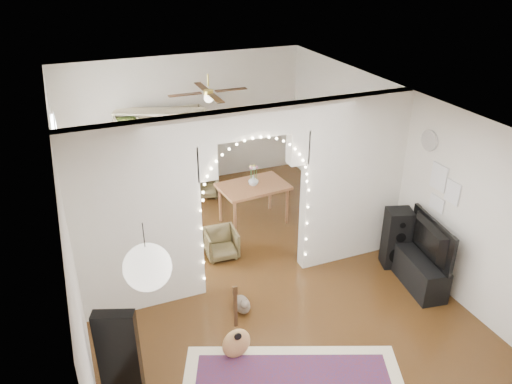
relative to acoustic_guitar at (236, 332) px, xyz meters
name	(u,v)px	position (x,y,z in m)	size (l,w,h in m)	color
floor	(254,276)	(0.82, 1.47, -0.40)	(7.50, 7.50, 0.00)	black
ceiling	(253,108)	(0.82, 1.47, 2.30)	(5.00, 7.50, 0.02)	white
wall_back	(185,121)	(0.82, 5.22, 0.95)	(5.00, 0.02, 2.70)	silver
wall_left	(69,234)	(-1.68, 1.47, 0.95)	(0.02, 7.50, 2.70)	silver
wall_right	(398,172)	(3.32, 1.47, 0.95)	(0.02, 7.50, 2.70)	silver
divider_wall	(253,195)	(0.82, 1.47, 1.02)	(5.00, 0.20, 2.70)	silver
fairy_lights	(257,190)	(0.82, 1.34, 1.15)	(1.64, 0.04, 1.60)	#FFEABF
window	(62,169)	(-1.65, 3.27, 1.10)	(0.04, 1.20, 1.40)	white
wall_clock	(430,140)	(3.30, 0.87, 1.70)	(0.31, 0.31, 0.03)	white
picture_frames	(442,190)	(3.30, 0.47, 1.10)	(0.02, 0.50, 0.70)	white
paper_lantern	(147,267)	(-1.08, -0.93, 1.85)	(0.40, 0.40, 0.40)	white
ceiling_fan	(208,92)	(0.82, 3.47, 2.00)	(1.10, 1.10, 0.30)	gold
guitar_case	(119,356)	(-1.38, -0.05, 0.19)	(0.45, 0.15, 1.17)	black
acoustic_guitar	(236,332)	(0.00, 0.00, 0.00)	(0.37, 0.14, 0.92)	tan
tabby_cat	(242,304)	(0.37, 0.77, -0.27)	(0.24, 0.49, 0.32)	brown
floor_speaker	(397,238)	(3.02, 0.93, 0.09)	(0.46, 0.43, 0.98)	black
media_console	(420,272)	(3.02, 0.33, -0.15)	(0.40, 1.00, 0.50)	black
tv	(425,240)	(3.02, 0.33, 0.41)	(1.07, 0.14, 0.62)	black
bookcase	(163,153)	(0.23, 4.82, 0.48)	(1.72, 0.44, 1.76)	beige
dining_table	(253,189)	(1.45, 3.04, 0.28)	(1.27, 0.91, 0.76)	brown
flower_vase	(253,180)	(1.45, 3.04, 0.45)	(0.18, 0.18, 0.19)	silver
dining_chair_left	(203,183)	(0.92, 4.44, -0.13)	(0.58, 0.60, 0.54)	brown
dining_chair_right	(221,243)	(0.55, 2.21, -0.16)	(0.51, 0.52, 0.47)	brown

